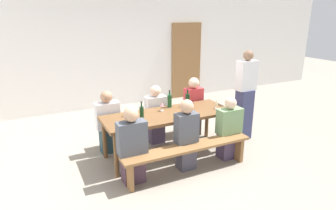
% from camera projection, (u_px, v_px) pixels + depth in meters
% --- Properties ---
extents(ground_plane, '(24.00, 24.00, 0.00)m').
position_uv_depth(ground_plane, '(168.00, 154.00, 5.13)').
color(ground_plane, gray).
extents(back_wall, '(14.00, 0.20, 3.20)m').
position_uv_depth(back_wall, '(112.00, 44.00, 7.39)').
color(back_wall, white).
rests_on(back_wall, ground).
extents(wooden_door, '(0.90, 0.06, 2.10)m').
position_uv_depth(wooden_door, '(186.00, 61.00, 8.31)').
color(wooden_door, olive).
rests_on(wooden_door, ground).
extents(tasting_table, '(2.20, 0.80, 0.75)m').
position_uv_depth(tasting_table, '(168.00, 118.00, 4.93)').
color(tasting_table, brown).
rests_on(tasting_table, ground).
extents(bench_near, '(2.10, 0.30, 0.45)m').
position_uv_depth(bench_near, '(188.00, 152.00, 4.43)').
color(bench_near, olive).
rests_on(bench_near, ground).
extents(bench_far, '(2.10, 0.30, 0.45)m').
position_uv_depth(bench_far, '(152.00, 122.00, 5.62)').
color(bench_far, olive).
rests_on(bench_far, ground).
extents(wine_bottle_0, '(0.08, 0.08, 0.33)m').
position_uv_depth(wine_bottle_0, '(187.00, 100.00, 5.21)').
color(wine_bottle_0, '#143319').
rests_on(wine_bottle_0, tasting_table).
extents(wine_bottle_1, '(0.07, 0.07, 0.30)m').
position_uv_depth(wine_bottle_1, '(142.00, 113.00, 4.60)').
color(wine_bottle_1, '#143319').
rests_on(wine_bottle_1, tasting_table).
extents(wine_bottle_2, '(0.08, 0.08, 0.31)m').
position_uv_depth(wine_bottle_2, '(170.00, 101.00, 5.20)').
color(wine_bottle_2, '#194723').
rests_on(wine_bottle_2, tasting_table).
extents(wine_glass_0, '(0.08, 0.08, 0.15)m').
position_uv_depth(wine_glass_0, '(126.00, 110.00, 4.74)').
color(wine_glass_0, silver).
rests_on(wine_glass_0, tasting_table).
extents(wine_glass_1, '(0.07, 0.07, 0.17)m').
position_uv_depth(wine_glass_1, '(184.00, 108.00, 4.79)').
color(wine_glass_1, silver).
rests_on(wine_glass_1, tasting_table).
extents(wine_glass_2, '(0.06, 0.06, 0.16)m').
position_uv_depth(wine_glass_2, '(216.00, 103.00, 5.12)').
color(wine_glass_2, silver).
rests_on(wine_glass_2, tasting_table).
extents(wine_glass_3, '(0.08, 0.08, 0.16)m').
position_uv_depth(wine_glass_3, '(162.00, 105.00, 5.00)').
color(wine_glass_3, silver).
rests_on(wine_glass_3, tasting_table).
extents(wine_glass_4, '(0.08, 0.08, 0.16)m').
position_uv_depth(wine_glass_4, '(192.00, 103.00, 5.11)').
color(wine_glass_4, silver).
rests_on(wine_glass_4, tasting_table).
extents(seated_guest_near_0, '(0.41, 0.24, 1.14)m').
position_uv_depth(seated_guest_near_0, '(132.00, 147.00, 4.15)').
color(seated_guest_near_0, '#48303E').
rests_on(seated_guest_near_0, ground).
extents(seated_guest_near_1, '(0.35, 0.24, 1.13)m').
position_uv_depth(seated_guest_near_1, '(186.00, 136.00, 4.51)').
color(seated_guest_near_1, '#454351').
rests_on(seated_guest_near_1, ground).
extents(seated_guest_near_2, '(0.42, 0.24, 1.07)m').
position_uv_depth(seated_guest_near_2, '(229.00, 130.00, 4.87)').
color(seated_guest_near_2, '#493A57').
rests_on(seated_guest_near_2, ground).
extents(seated_guest_far_0, '(0.41, 0.24, 1.12)m').
position_uv_depth(seated_guest_far_0, '(108.00, 124.00, 5.07)').
color(seated_guest_far_0, '#27414A').
rests_on(seated_guest_far_0, ground).
extents(seated_guest_far_1, '(0.37, 0.24, 1.11)m').
position_uv_depth(seated_guest_far_1, '(156.00, 116.00, 5.45)').
color(seated_guest_far_1, '#50425F').
rests_on(seated_guest_far_1, ground).
extents(seated_guest_far_2, '(0.35, 0.24, 1.18)m').
position_uv_depth(seated_guest_far_2, '(193.00, 108.00, 5.78)').
color(seated_guest_far_2, '#473E3A').
rests_on(seated_guest_far_2, ground).
extents(standing_host, '(0.37, 0.24, 1.72)m').
position_uv_depth(standing_host, '(245.00, 97.00, 5.55)').
color(standing_host, '#3A3E66').
rests_on(standing_host, ground).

